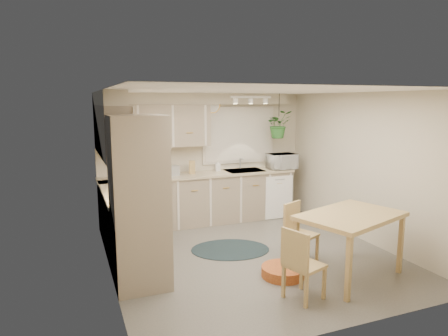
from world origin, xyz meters
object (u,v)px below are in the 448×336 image
Objects in this scene: braided_rug at (230,249)px; pet_bed at (283,272)px; chair_back at (302,233)px; microwave at (282,160)px; dining_table at (349,245)px; chair_left at (304,263)px.

braided_rug is 1.16m from pet_bed.
microwave is (0.89, 2.16, 0.71)m from chair_back.
braided_rug is (-1.08, 1.42, -0.41)m from dining_table.
chair_back is at bearing -114.09° from microwave.
chair_back is 1.48× the size of pet_bed.
dining_table is 1.83m from braided_rug.
braided_rug is (-0.77, 0.78, -0.41)m from chair_back.
braided_rug is 2.24× the size of microwave.
pet_bed is at bearing 11.01° from chair_back.
chair_left is 1.10m from chair_back.
chair_left reaches higher than pet_bed.
chair_back is (-0.31, 0.64, -0.00)m from dining_table.
chair_back is 0.70m from pet_bed.
dining_table reaches higher than braided_rug.
chair_back is 1.17m from braided_rug.
pet_bed is at bearing 160.18° from dining_table.
chair_left reaches higher than dining_table.
chair_back is 0.69× the size of braided_rug.
microwave is at bearing -136.54° from chair_back.
braided_rug is at bearing -142.02° from microwave.
dining_table is 0.93m from chair_left.
chair_left is at bearing -116.82° from microwave.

